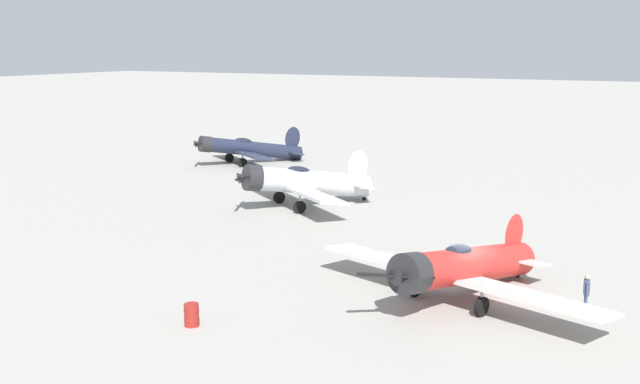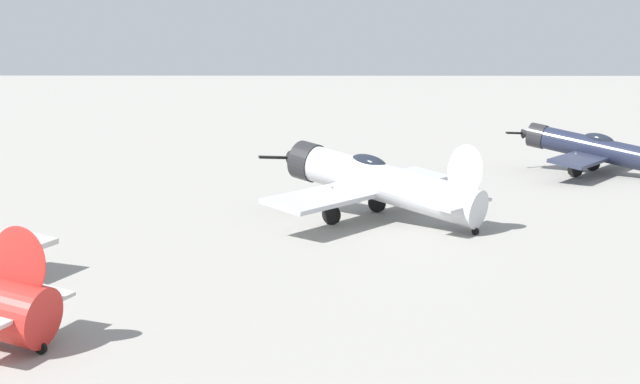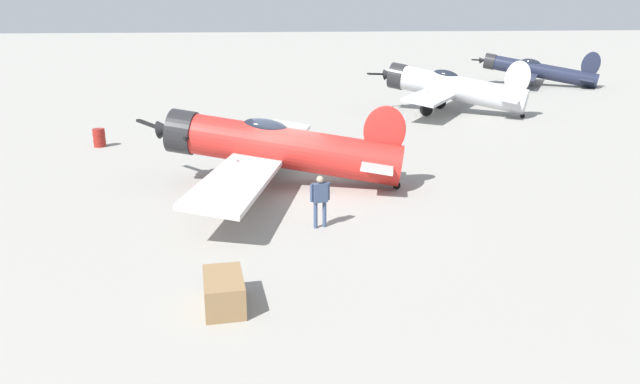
{
  "view_description": "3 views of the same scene",
  "coord_description": "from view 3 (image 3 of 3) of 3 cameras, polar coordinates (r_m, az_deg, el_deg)",
  "views": [
    {
      "loc": [
        8.54,
        -29.34,
        10.46
      ],
      "look_at": [
        -12.39,
        10.07,
        1.6
      ],
      "focal_mm": 41.91,
      "sensor_mm": 36.0,
      "label": 1
    },
    {
      "loc": [
        20.61,
        10.63,
        7.07
      ],
      "look_at": [
        -12.39,
        10.07,
        1.6
      ],
      "focal_mm": 49.25,
      "sensor_mm": 36.0,
      "label": 2
    },
    {
      "loc": [
        20.92,
        -2.63,
        6.08
      ],
      "look_at": [
        4.66,
        0.34,
        1.1
      ],
      "focal_mm": 33.14,
      "sensor_mm": 36.0,
      "label": 3
    }
  ],
  "objects": [
    {
      "name": "equipment_crate",
      "position": [
        13.07,
        -9.27,
        -9.48
      ],
      "size": [
        1.54,
        0.89,
        0.7
      ],
      "rotation": [
        0.0,
        0.0,
        0.03
      ],
      "color": "olive",
      "rests_on": "ground_plane"
    },
    {
      "name": "fuel_drum",
      "position": [
        30.22,
        -20.54,
        4.93
      ],
      "size": [
        0.6,
        0.6,
        0.87
      ],
      "color": "maroon",
      "rests_on": "ground_plane"
    },
    {
      "name": "airplane_mid_apron",
      "position": [
        38.98,
        12.47,
        9.83
      ],
      "size": [
        10.16,
        9.53,
        3.54
      ],
      "rotation": [
        0.0,
        0.0,
        4.08
      ],
      "color": "#B7BABF",
      "rests_on": "ground_plane"
    },
    {
      "name": "ground_plane",
      "position": [
        21.95,
        -3.05,
        0.66
      ],
      "size": [
        400.0,
        400.0,
        0.0
      ],
      "primitive_type": "plane",
      "color": "gray"
    },
    {
      "name": "ground_crew_mechanic",
      "position": [
        17.31,
        0.0,
        -0.44
      ],
      "size": [
        0.3,
        0.61,
        1.59
      ],
      "rotation": [
        0.0,
        0.0,
        0.2
      ],
      "color": "#384766",
      "rests_on": "ground_plane"
    },
    {
      "name": "airplane_foreground",
      "position": [
        21.69,
        -4.42,
        4.31
      ],
      "size": [
        13.24,
        9.81,
        3.12
      ],
      "rotation": [
        0.0,
        0.0,
        4.41
      ],
      "color": "red",
      "rests_on": "ground_plane"
    },
    {
      "name": "airplane_far_line",
      "position": [
        56.67,
        20.09,
        10.98
      ],
      "size": [
        9.47,
        10.13,
        3.23
      ],
      "rotation": [
        0.0,
        0.0,
        4.13
      ],
      "color": "#1E2338",
      "rests_on": "ground_plane"
    }
  ]
}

